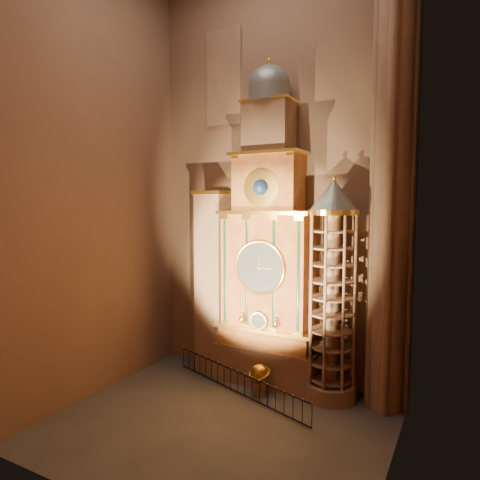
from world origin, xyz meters
The scene contains 11 objects.
floor centered at (0.00, 0.00, 0.00)m, with size 14.00×14.00×0.00m, color #383330.
wall_back centered at (0.00, 6.00, 11.00)m, with size 22.00×22.00×0.00m, color #8A634A.
wall_left centered at (-7.00, 0.00, 11.00)m, with size 22.00×22.00×0.00m, color #8A634A.
wall_right centered at (7.00, 0.00, 11.00)m, with size 22.00×22.00×0.00m, color #8A634A.
astronomical_clock centered at (0.00, 4.96, 6.68)m, with size 5.60×2.41×16.70m.
portrait_tower centered at (-3.40, 4.98, 5.15)m, with size 1.80×1.60×10.20m.
stair_turret centered at (3.50, 4.70, 5.27)m, with size 2.50×2.50×10.80m.
gothic_pier centered at (6.10, 5.00, 11.00)m, with size 2.04×2.04×22.00m.
stained_glass_window centered at (-3.20, 5.92, 16.50)m, with size 2.20×0.14×5.20m.
celestial_globe centered at (0.32, 3.34, 0.94)m, with size 1.37×1.34×1.57m.
iron_railing centered at (-0.70, 2.92, 0.60)m, with size 8.82×3.13×1.10m.
Camera 1 is at (9.20, -15.21, 9.54)m, focal length 32.00 mm.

